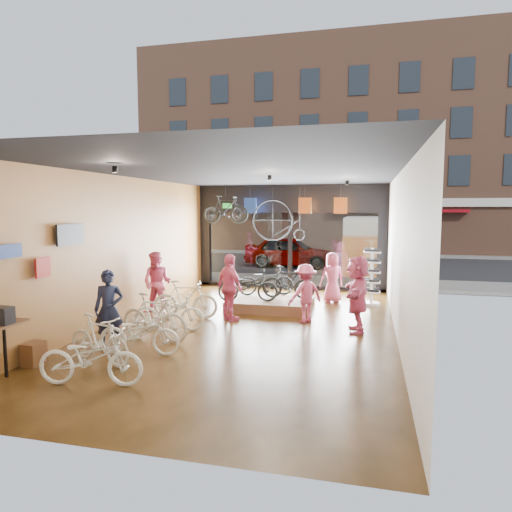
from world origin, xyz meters
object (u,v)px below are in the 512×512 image
(street_car, at_px, (290,252))
(floor_bike_2, at_px, (139,334))
(floor_bike_3, at_px, (154,317))
(sunglasses_rack, at_px, (372,277))
(customer_2, at_px, (230,288))
(display_bike_mid, at_px, (288,283))
(customer_5, at_px, (357,294))
(floor_bike_0, at_px, (91,358))
(floor_bike_4, at_px, (169,312))
(floor_bike_5, at_px, (185,300))
(hung_bike, at_px, (225,209))
(floor_bike_1, at_px, (99,339))
(penny_farthing, at_px, (281,222))
(display_platform, at_px, (271,304))
(customer_3, at_px, (305,293))
(customer_1, at_px, (157,283))
(box_truck, at_px, (368,245))
(customer_0, at_px, (109,309))
(display_bike_left, at_px, (248,286))
(customer_4, at_px, (332,278))
(display_bike_right, at_px, (266,281))

(street_car, height_order, floor_bike_2, street_car)
(floor_bike_3, distance_m, sunglasses_rack, 6.90)
(customer_2, bearing_deg, display_bike_mid, -85.32)
(customer_2, bearing_deg, customer_5, -145.90)
(floor_bike_0, xyz_separation_m, floor_bike_4, (-0.19, 3.52, -0.02))
(floor_bike_5, height_order, hung_bike, hung_bike)
(floor_bike_1, xyz_separation_m, penny_farthing, (2.01, 7.92, 2.02))
(display_platform, bearing_deg, penny_farthing, 93.97)
(customer_3, relative_size, customer_5, 0.83)
(customer_1, bearing_deg, floor_bike_5, -18.31)
(floor_bike_0, height_order, display_bike_mid, display_bike_mid)
(street_car, distance_m, floor_bike_4, 12.72)
(floor_bike_0, bearing_deg, street_car, -12.06)
(floor_bike_3, bearing_deg, street_car, 8.42)
(floor_bike_1, bearing_deg, customer_5, -36.38)
(box_truck, relative_size, floor_bike_1, 4.05)
(display_bike_mid, xyz_separation_m, hung_bike, (-2.50, 1.83, 2.14))
(customer_0, bearing_deg, customer_1, 78.58)
(customer_5, bearing_deg, floor_bike_4, -81.28)
(display_bike_left, distance_m, customer_4, 2.93)
(box_truck, bearing_deg, display_platform, -107.25)
(floor_bike_0, distance_m, display_bike_right, 7.12)
(box_truck, relative_size, display_bike_mid, 4.02)
(customer_3, xyz_separation_m, hung_bike, (-3.21, 3.31, 2.16))
(box_truck, bearing_deg, floor_bike_3, -110.11)
(display_bike_mid, xyz_separation_m, sunglasses_rack, (2.39, 1.07, 0.10))
(floor_bike_1, distance_m, floor_bike_2, 0.83)
(customer_5, relative_size, penny_farthing, 1.04)
(floor_bike_4, bearing_deg, display_bike_mid, -47.50)
(floor_bike_3, xyz_separation_m, display_bike_mid, (2.36, 3.92, 0.25))
(floor_bike_0, xyz_separation_m, customer_0, (-0.81, 1.89, 0.37))
(penny_farthing, bearing_deg, floor_bike_2, -101.96)
(hung_bike, bearing_deg, floor_bike_0, -178.98)
(display_bike_left, bearing_deg, floor_bike_1, 148.29)
(floor_bike_4, relative_size, customer_5, 0.93)
(customer_1, bearing_deg, customer_0, -82.28)
(floor_bike_0, distance_m, display_bike_left, 6.03)
(customer_4, xyz_separation_m, sunglasses_rack, (1.20, -0.15, 0.09))
(floor_bike_3, relative_size, display_bike_mid, 1.11)
(customer_4, height_order, customer_5, customer_5)
(floor_bike_1, distance_m, display_bike_right, 6.30)
(customer_4, distance_m, hung_bike, 4.31)
(floor_bike_1, relative_size, floor_bike_2, 0.95)
(display_bike_mid, height_order, display_bike_right, display_bike_mid)
(floor_bike_4, xyz_separation_m, display_bike_right, (1.63, 3.45, 0.30))
(display_bike_right, height_order, hung_bike, hung_bike)
(floor_bike_4, bearing_deg, customer_0, 149.79)
(display_bike_left, height_order, sunglasses_rack, sunglasses_rack)
(customer_2, bearing_deg, display_platform, -75.13)
(floor_bike_1, height_order, floor_bike_2, floor_bike_1)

